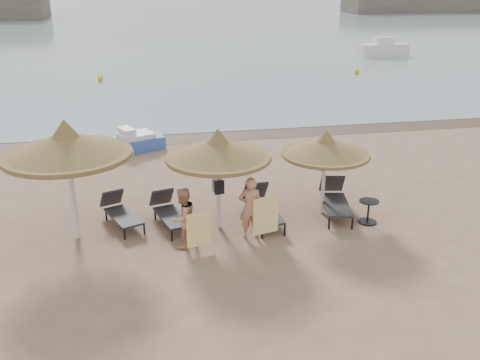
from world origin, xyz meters
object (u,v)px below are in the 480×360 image
object	(u,v)px
lounger_far_left	(120,211)
palapa_center	(218,150)
palapa_left	(67,145)
person_left	(183,214)
lounger_near_right	(262,206)
lounger_near_left	(169,211)
palapa_right	(325,148)
side_table	(368,212)
pedal_boat	(136,141)
person_right	(250,203)
lounger_far_right	(335,199)

from	to	relation	value
lounger_far_left	palapa_center	bearing A→B (deg)	-37.79
palapa_left	person_left	bearing A→B (deg)	-20.85
lounger_near_right	person_left	world-z (taller)	person_left
lounger_near_right	person_left	distance (m)	2.60
lounger_far_left	lounger_near_left	bearing A→B (deg)	-34.00
palapa_right	side_table	xyz separation A→B (m)	(1.02, -0.86, -1.64)
pedal_boat	palapa_right	bearing A→B (deg)	-76.40
lounger_far_left	person_right	world-z (taller)	person_right
pedal_boat	lounger_near_left	bearing A→B (deg)	-106.03
lounger_far_right	person_right	xyz separation A→B (m)	(-2.69, -1.06, 0.55)
person_left	lounger_far_right	bearing A→B (deg)	156.28
palapa_center	lounger_near_left	xyz separation A→B (m)	(-1.29, 0.46, -1.81)
lounger_near_left	pedal_boat	distance (m)	6.91
lounger_near_right	person_left	xyz separation A→B (m)	(-2.26, -1.18, 0.50)
lounger_far_right	palapa_left	bearing A→B (deg)	-166.10
palapa_left	pedal_boat	xyz separation A→B (m)	(1.59, 7.26, -2.17)
lounger_far_left	person_right	distance (m)	3.67
side_table	person_left	world-z (taller)	person_left
palapa_right	lounger_far_left	world-z (taller)	palapa_right
lounger_near_left	palapa_center	bearing A→B (deg)	-34.59
lounger_near_left	person_left	distance (m)	1.53
palapa_right	person_right	world-z (taller)	palapa_right
lounger_far_right	person_left	bearing A→B (deg)	-152.17
lounger_near_left	side_table	bearing A→B (deg)	-25.08
pedal_boat	palapa_left	bearing A→B (deg)	-125.06
side_table	lounger_far_right	bearing A→B (deg)	128.41
lounger_far_right	pedal_boat	world-z (taller)	lounger_far_right
lounger_far_left	person_left	world-z (taller)	person_left
person_left	person_right	bearing A→B (deg)	147.03
lounger_far_left	side_table	bearing A→B (deg)	-32.36
lounger_near_left	lounger_near_right	size ratio (longest dim) A/B	0.95
side_table	person_right	xyz separation A→B (m)	(-3.35, -0.24, 0.66)
pedal_boat	person_left	bearing A→B (deg)	-105.37
palapa_center	lounger_near_right	distance (m)	2.18
lounger_near_right	side_table	xyz separation A→B (m)	(2.82, -0.73, -0.10)
palapa_right	lounger_far_left	bearing A→B (deg)	176.05
lounger_near_right	pedal_boat	bearing A→B (deg)	111.95
palapa_right	lounger_far_right	xyz separation A→B (m)	(0.36, -0.03, -1.53)
lounger_near_right	person_right	xyz separation A→B (m)	(-0.53, -0.97, 0.55)
lounger_near_left	lounger_near_right	distance (m)	2.54
lounger_far_left	palapa_left	bearing A→B (deg)	-169.78
lounger_far_left	lounger_far_right	xyz separation A→B (m)	(5.99, -0.42, 0.05)
side_table	person_left	bearing A→B (deg)	-175.00
palapa_left	lounger_far_left	bearing A→B (deg)	31.95
lounger_far_right	person_right	size ratio (longest dim) A/B	1.12
lounger_near_right	person_right	world-z (taller)	person_right
lounger_near_right	person_left	size ratio (longest dim) A/B	1.14
person_left	person_right	xyz separation A→B (m)	(1.73, 0.21, 0.05)
palapa_left	lounger_near_left	bearing A→B (deg)	9.37
lounger_near_right	lounger_far_left	bearing A→B (deg)	169.14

